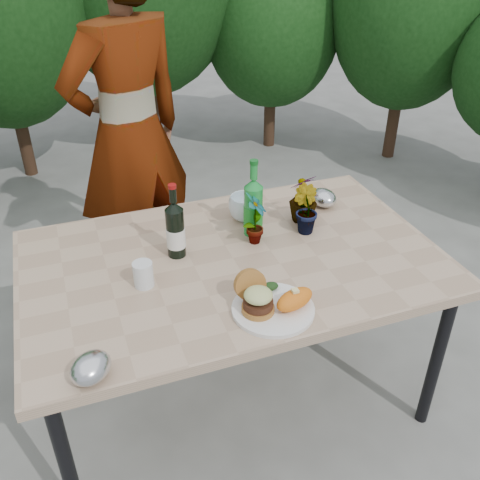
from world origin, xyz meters
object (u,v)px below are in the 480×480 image
object	(u,v)px
dinner_plate	(273,309)
person	(130,136)
wine_bottle	(175,230)
patio_table	(233,270)

from	to	relation	value
dinner_plate	person	bearing A→B (deg)	100.35
dinner_plate	wine_bottle	size ratio (longest dim) A/B	0.92
patio_table	person	distance (m)	0.99
dinner_plate	patio_table	bearing A→B (deg)	93.59
patio_table	dinner_plate	xyz separation A→B (m)	(0.02, -0.34, 0.06)
wine_bottle	person	distance (m)	0.84
patio_table	wine_bottle	size ratio (longest dim) A/B	5.27
person	wine_bottle	bearing A→B (deg)	66.10
patio_table	dinner_plate	bearing A→B (deg)	-86.41
dinner_plate	wine_bottle	bearing A→B (deg)	116.27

